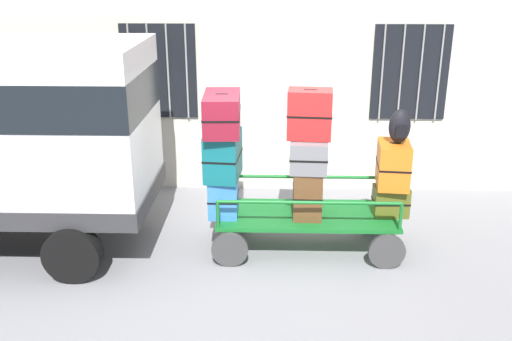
# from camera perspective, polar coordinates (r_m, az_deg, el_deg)

# --- Properties ---
(ground_plane) EXTENTS (40.00, 40.00, 0.00)m
(ground_plane) POSITION_cam_1_polar(r_m,az_deg,el_deg) (7.55, 1.35, -8.79)
(ground_plane) COLOR gray
(building_wall) EXTENTS (12.00, 0.38, 5.00)m
(building_wall) POSITION_cam_1_polar(r_m,az_deg,el_deg) (9.31, 1.59, 13.00)
(building_wall) COLOR beige
(building_wall) RESTS_ON ground
(luggage_cart) EXTENTS (2.44, 1.07, 0.52)m
(luggage_cart) POSITION_cam_1_polar(r_m,az_deg,el_deg) (7.65, 5.04, -5.02)
(luggage_cart) COLOR #146023
(luggage_cart) RESTS_ON ground
(cart_railing) EXTENTS (2.31, 0.94, 0.37)m
(cart_railing) POSITION_cam_1_polar(r_m,az_deg,el_deg) (7.49, 5.14, -2.14)
(cart_railing) COLOR #146023
(cart_railing) RESTS_ON luggage_cart
(suitcase_left_bottom) EXTENTS (0.39, 0.51, 0.50)m
(suitcase_left_bottom) POSITION_cam_1_polar(r_m,az_deg,el_deg) (7.49, -3.26, -2.57)
(suitcase_left_bottom) COLOR #3372C6
(suitcase_left_bottom) RESTS_ON luggage_cart
(suitcase_left_middle) EXTENTS (0.48, 0.67, 0.61)m
(suitcase_left_middle) POSITION_cam_1_polar(r_m,az_deg,el_deg) (7.31, -3.33, 1.53)
(suitcase_left_middle) COLOR #0F5960
(suitcase_left_middle) RESTS_ON suitcase_left_bottom
(suitcase_left_top) EXTENTS (0.48, 0.86, 0.49)m
(suitcase_left_top) POSITION_cam_1_polar(r_m,az_deg,el_deg) (7.16, -3.42, 5.74)
(suitcase_left_top) COLOR maroon
(suitcase_left_top) RESTS_ON suitcase_left_middle
(suitcase_midleft_bottom) EXTENTS (0.39, 0.61, 0.64)m
(suitcase_midleft_bottom) POSITION_cam_1_polar(r_m,az_deg,el_deg) (7.48, 5.14, -2.11)
(suitcase_midleft_bottom) COLOR brown
(suitcase_midleft_bottom) RESTS_ON luggage_cart
(suitcase_midleft_middle) EXTENTS (0.51, 0.61, 0.41)m
(suitcase_midleft_middle) POSITION_cam_1_polar(r_m,az_deg,el_deg) (7.27, 5.28, 1.63)
(suitcase_midleft_middle) COLOR slate
(suitcase_midleft_middle) RESTS_ON suitcase_midleft_bottom
(suitcase_midleft_top) EXTENTS (0.59, 0.42, 0.62)m
(suitcase_midleft_top) POSITION_cam_1_polar(r_m,az_deg,el_deg) (7.17, 5.39, 5.64)
(suitcase_midleft_top) COLOR #B21E1E
(suitcase_midleft_top) RESTS_ON suitcase_midleft_middle
(suitcase_center_bottom) EXTENTS (0.46, 0.32, 0.40)m
(suitcase_center_bottom) POSITION_cam_1_polar(r_m,az_deg,el_deg) (7.67, 13.31, -2.97)
(suitcase_center_bottom) COLOR #4C5119
(suitcase_center_bottom) RESTS_ON luggage_cart
(suitcase_center_middle) EXTENTS (0.45, 0.61, 0.58)m
(suitcase_center_middle) POSITION_cam_1_polar(r_m,az_deg,el_deg) (7.54, 13.55, 0.58)
(suitcase_center_middle) COLOR orange
(suitcase_center_middle) RESTS_ON suitcase_center_bottom
(backpack) EXTENTS (0.27, 0.22, 0.44)m
(backpack) POSITION_cam_1_polar(r_m,az_deg,el_deg) (7.38, 14.16, 4.28)
(backpack) COLOR black
(backpack) RESTS_ON suitcase_center_middle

